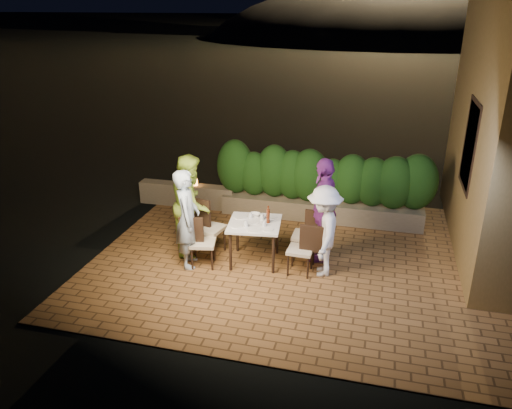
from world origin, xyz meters
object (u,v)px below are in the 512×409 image
(beer_bottle, at_px, (268,214))
(diner_white, at_px, (324,231))
(diner_blue, at_px, (187,219))
(chair_right_front, at_px, (300,249))
(diner_green, at_px, (192,204))
(bowl, at_px, (255,215))
(dining_table, at_px, (255,242))
(parapet_lamp, at_px, (195,182))
(chair_left_front, at_px, (203,242))
(chair_left_back, at_px, (210,227))
(chair_right_back, at_px, (305,235))
(diner_purple, at_px, (324,210))

(beer_bottle, height_order, diner_white, diner_white)
(diner_blue, bearing_deg, diner_white, -100.74)
(chair_right_front, height_order, diner_blue, diner_blue)
(diner_green, distance_m, diner_white, 2.43)
(beer_bottle, height_order, bowl, beer_bottle)
(dining_table, xyz_separation_m, diner_white, (1.21, -0.11, 0.41))
(dining_table, xyz_separation_m, parapet_lamp, (-1.93, 2.17, 0.20))
(chair_left_front, relative_size, chair_right_front, 1.01)
(dining_table, xyz_separation_m, bowl, (-0.07, 0.29, 0.40))
(bowl, height_order, chair_left_front, chair_left_front)
(chair_left_back, relative_size, parapet_lamp, 7.28)
(beer_bottle, distance_m, chair_left_back, 1.17)
(chair_left_front, height_order, diner_green, diner_green)
(chair_right_front, height_order, parapet_lamp, chair_right_front)
(dining_table, distance_m, chair_right_front, 0.86)
(chair_right_back, xyz_separation_m, parapet_lamp, (-2.77, 1.85, 0.09))
(diner_white, bearing_deg, dining_table, -102.41)
(diner_green, distance_m, diner_purple, 2.35)
(bowl, xyz_separation_m, parapet_lamp, (-1.86, 1.88, -0.20))
(bowl, height_order, chair_left_back, chair_left_back)
(chair_right_back, relative_size, diner_blue, 0.55)
(dining_table, height_order, chair_left_back, chair_left_back)
(chair_right_back, xyz_separation_m, diner_purple, (0.28, 0.11, 0.46))
(dining_table, bearing_deg, bowl, 103.41)
(dining_table, relative_size, diner_green, 0.48)
(chair_left_front, bearing_deg, bowl, 28.64)
(bowl, bearing_deg, diner_blue, -146.07)
(chair_right_back, relative_size, diner_white, 0.61)
(chair_right_back, distance_m, diner_white, 0.64)
(chair_left_back, relative_size, diner_blue, 0.59)
(diner_blue, xyz_separation_m, parapet_lamp, (-0.85, 2.56, -0.30))
(chair_right_front, bearing_deg, bowl, -25.31)
(dining_table, bearing_deg, chair_left_front, -156.69)
(beer_bottle, height_order, diner_blue, diner_blue)
(chair_left_front, relative_size, diner_blue, 0.52)
(chair_left_back, bearing_deg, bowl, 24.51)
(diner_blue, height_order, diner_purple, diner_purple)
(chair_left_back, distance_m, chair_right_front, 1.74)
(diner_green, distance_m, parapet_lamp, 2.18)
(parapet_lamp, bearing_deg, chair_left_back, -62.82)
(diner_purple, bearing_deg, chair_right_back, -69.78)
(chair_left_front, bearing_deg, diner_blue, 174.74)
(dining_table, height_order, chair_left_front, chair_left_front)
(beer_bottle, bearing_deg, diner_white, -9.57)
(chair_left_back, bearing_deg, chair_left_front, -71.91)
(dining_table, distance_m, parapet_lamp, 2.91)
(bowl, xyz_separation_m, diner_blue, (-1.01, -0.68, 0.10))
(chair_right_front, bearing_deg, dining_table, -10.04)
(dining_table, height_order, bowl, bowl)
(beer_bottle, height_order, diner_purple, diner_purple)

